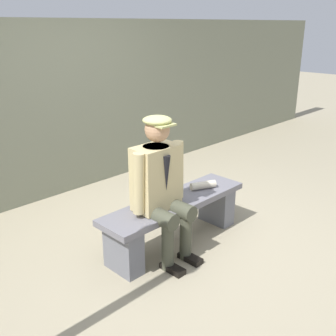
# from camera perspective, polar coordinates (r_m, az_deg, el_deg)

# --- Properties ---
(ground_plane) EXTENTS (30.00, 30.00, 0.00)m
(ground_plane) POSITION_cam_1_polar(r_m,az_deg,el_deg) (4.07, 1.01, -10.59)
(ground_plane) COLOR gray
(bench) EXTENTS (1.62, 0.43, 0.47)m
(bench) POSITION_cam_1_polar(r_m,az_deg,el_deg) (3.92, 1.04, -6.71)
(bench) COLOR slate
(bench) RESTS_ON ground
(seated_man) EXTENTS (0.59, 0.57, 1.33)m
(seated_man) POSITION_cam_1_polar(r_m,az_deg,el_deg) (3.55, -1.05, -2.15)
(seated_man) COLOR tan
(seated_man) RESTS_ON ground
(rolled_magazine) EXTENTS (0.28, 0.18, 0.08)m
(rolled_magazine) POSITION_cam_1_polar(r_m,az_deg,el_deg) (4.10, 5.03, -2.46)
(rolled_magazine) COLOR beige
(rolled_magazine) RESTS_ON bench
(stadium_wall) EXTENTS (12.00, 0.24, 2.13)m
(stadium_wall) POSITION_cam_1_polar(r_m,az_deg,el_deg) (5.21, -15.33, 8.11)
(stadium_wall) COLOR gray
(stadium_wall) RESTS_ON ground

